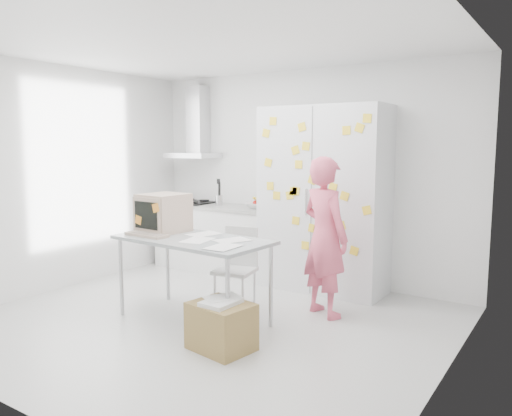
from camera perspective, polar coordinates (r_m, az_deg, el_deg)
The scene contains 10 objects.
floor at distance 5.12m, azimuth -5.59°, elevation -12.89°, with size 4.50×4.00×0.02m, color silver.
walls at distance 5.40m, azimuth -0.96°, elevation 3.00°, with size 4.52×4.01×2.70m.
ceiling at distance 4.90m, azimuth -6.00°, elevation 18.38°, with size 4.50×4.00×0.02m, color white.
counter_run at distance 7.00m, azimuth -4.52°, elevation -3.30°, with size 1.84×0.63×1.28m.
range_hood at distance 7.28m, azimuth -6.81°, elevation 8.83°, with size 0.70×0.48×1.01m.
tall_cabinet at distance 6.02m, azimuth 7.74°, elevation 0.98°, with size 1.50×0.68×2.20m.
person at distance 5.13m, azimuth 7.87°, elevation -3.28°, with size 0.60×0.39×1.64m, color #E85A75.
desk at distance 5.18m, azimuth -9.44°, elevation -1.85°, with size 1.60×0.87×1.24m.
chair at distance 5.38m, azimuth -2.13°, elevation -6.28°, with size 0.46×0.46×0.87m.
cardboard_box at distance 4.39m, azimuth -3.98°, elevation -13.25°, with size 0.57×0.49×0.45m.
Camera 1 is at (3.04, -3.73, 1.75)m, focal length 35.00 mm.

